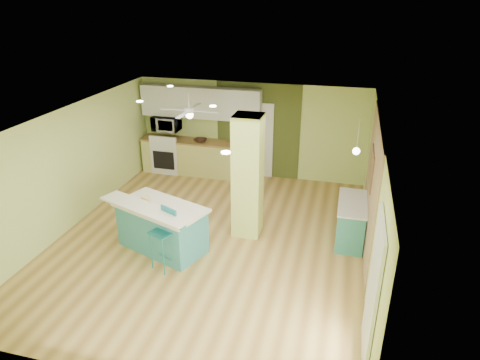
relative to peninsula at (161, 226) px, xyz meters
name	(u,v)px	position (x,y,z in m)	size (l,w,h in m)	color
floor	(210,240)	(0.80, 0.52, -0.49)	(6.00, 7.00, 0.01)	olive
ceiling	(206,119)	(0.80, 0.52, 2.02)	(6.00, 7.00, 0.01)	white
wall_back	(251,130)	(0.80, 4.02, 0.76)	(6.00, 0.01, 2.50)	#C1D471
wall_front	(114,303)	(0.80, -2.99, 0.76)	(6.00, 0.01, 2.50)	#C1D471
wall_left	(70,168)	(-2.21, 0.52, 0.76)	(0.01, 7.00, 2.50)	#C1D471
wall_right	(373,201)	(3.80, 0.52, 0.76)	(0.01, 7.00, 2.50)	#C1D471
wood_panel	(371,187)	(3.78, 1.12, 0.76)	(0.02, 3.40, 2.50)	#8B6E4F
olive_accent	(258,131)	(1.00, 4.00, 0.76)	(2.20, 0.02, 2.50)	#465020
interior_door	(258,140)	(1.00, 3.98, 0.51)	(0.82, 0.05, 2.00)	white
french_door	(372,293)	(3.77, -1.78, 0.56)	(0.04, 1.08, 2.10)	silver
column	(248,177)	(1.45, 1.02, 0.76)	(0.55, 0.55, 2.50)	#C0D160
kitchen_run	(201,157)	(-0.50, 3.72, -0.01)	(3.25, 0.63, 0.94)	#C5C067
stove	(168,155)	(-1.45, 3.71, -0.03)	(0.76, 0.66, 1.08)	silver
upper_cabinets	(200,102)	(-0.50, 3.84, 1.46)	(3.20, 0.34, 0.80)	silver
microwave	(166,124)	(-1.45, 3.72, 0.86)	(0.70, 0.48, 0.39)	white
ceiling_fan	(189,111)	(-0.30, 2.52, 1.59)	(1.41, 1.41, 0.61)	white
pendant_lamp	(356,151)	(3.45, 1.27, 1.40)	(0.14, 0.14, 0.69)	white
wall_decor	(372,168)	(3.76, 1.32, 1.06)	(0.03, 0.90, 0.70)	brown
peninsula	(161,226)	(0.00, 0.00, 0.00)	(2.09, 1.61, 1.05)	teal
bar_stool	(166,229)	(0.33, -0.51, 0.28)	(0.51, 0.51, 1.15)	teal
side_counter	(351,221)	(3.50, 1.26, -0.07)	(0.55, 1.30, 0.84)	teal
fruit_bowl	(200,140)	(-0.48, 3.65, 0.50)	(0.33, 0.33, 0.08)	#392017
canister	(146,200)	(-0.30, 0.05, 0.50)	(0.16, 0.16, 0.16)	gold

